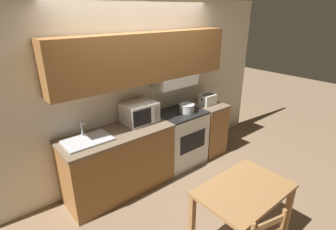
{
  "coord_description": "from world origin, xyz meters",
  "views": [
    {
      "loc": [
        -2.08,
        -3.12,
        2.4
      ],
      "look_at": [
        0.05,
        -0.56,
        1.05
      ],
      "focal_mm": 28.0,
      "sensor_mm": 36.0,
      "label": 1
    }
  ],
  "objects_px": {
    "toaster": "(208,99)",
    "sink_basin": "(88,140)",
    "dining_table": "(243,198)",
    "cooking_pot": "(187,108)",
    "stove_range": "(180,138)",
    "microwave": "(139,112)"
  },
  "relations": [
    {
      "from": "toaster",
      "to": "sink_basin",
      "type": "bearing_deg",
      "value": 179.55
    },
    {
      "from": "sink_basin",
      "to": "dining_table",
      "type": "height_order",
      "value": "sink_basin"
    },
    {
      "from": "sink_basin",
      "to": "cooking_pot",
      "type": "bearing_deg",
      "value": -2.24
    },
    {
      "from": "toaster",
      "to": "sink_basin",
      "type": "distance_m",
      "value": 2.13
    },
    {
      "from": "stove_range",
      "to": "dining_table",
      "type": "bearing_deg",
      "value": -111.1
    },
    {
      "from": "cooking_pot",
      "to": "microwave",
      "type": "height_order",
      "value": "microwave"
    },
    {
      "from": "stove_range",
      "to": "microwave",
      "type": "bearing_deg",
      "value": 173.01
    },
    {
      "from": "cooking_pot",
      "to": "microwave",
      "type": "distance_m",
      "value": 0.8
    },
    {
      "from": "sink_basin",
      "to": "microwave",
      "type": "bearing_deg",
      "value": 6.38
    },
    {
      "from": "stove_range",
      "to": "dining_table",
      "type": "height_order",
      "value": "stove_range"
    },
    {
      "from": "cooking_pot",
      "to": "microwave",
      "type": "relative_size",
      "value": 0.69
    },
    {
      "from": "stove_range",
      "to": "dining_table",
      "type": "distance_m",
      "value": 1.79
    },
    {
      "from": "stove_range",
      "to": "microwave",
      "type": "distance_m",
      "value": 0.93
    },
    {
      "from": "stove_range",
      "to": "toaster",
      "type": "xyz_separation_m",
      "value": [
        0.6,
        -0.02,
        0.54
      ]
    },
    {
      "from": "cooking_pot",
      "to": "dining_table",
      "type": "bearing_deg",
      "value": -114.19
    },
    {
      "from": "toaster",
      "to": "dining_table",
      "type": "xyz_separation_m",
      "value": [
        -1.24,
        -1.64,
        -0.37
      ]
    },
    {
      "from": "stove_range",
      "to": "cooking_pot",
      "type": "xyz_separation_m",
      "value": [
        0.07,
        -0.07,
        0.52
      ]
    },
    {
      "from": "dining_table",
      "to": "microwave",
      "type": "bearing_deg",
      "value": 92.12
    },
    {
      "from": "stove_range",
      "to": "toaster",
      "type": "distance_m",
      "value": 0.8
    },
    {
      "from": "toaster",
      "to": "dining_table",
      "type": "height_order",
      "value": "toaster"
    },
    {
      "from": "cooking_pot",
      "to": "sink_basin",
      "type": "bearing_deg",
      "value": 177.76
    },
    {
      "from": "microwave",
      "to": "sink_basin",
      "type": "relative_size",
      "value": 0.82
    }
  ]
}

